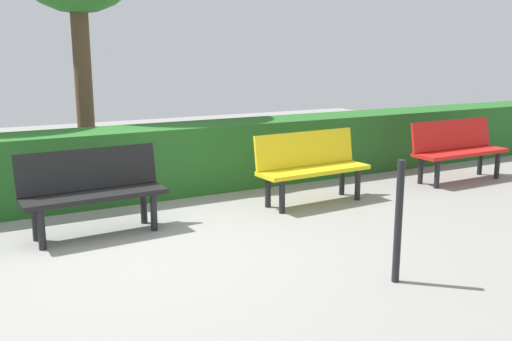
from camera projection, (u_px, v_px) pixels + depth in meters
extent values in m
plane|color=gray|center=(130.00, 248.00, 5.24)|extent=(19.72, 19.72, 0.00)
cube|color=red|center=(461.00, 153.00, 7.89)|extent=(1.52, 0.44, 0.05)
cube|color=red|center=(452.00, 134.00, 8.00)|extent=(1.52, 0.13, 0.42)
cylinder|color=black|center=(497.00, 165.00, 8.09)|extent=(0.07, 0.07, 0.39)
cylinder|color=black|center=(480.00, 162.00, 8.35)|extent=(0.07, 0.07, 0.39)
cylinder|color=black|center=(437.00, 174.00, 7.51)|extent=(0.07, 0.07, 0.39)
cylinder|color=black|center=(421.00, 170.00, 7.77)|extent=(0.07, 0.07, 0.39)
cube|color=yellow|center=(314.00, 170.00, 6.71)|extent=(1.45, 0.49, 0.05)
cube|color=yellow|center=(305.00, 149.00, 6.82)|extent=(1.44, 0.17, 0.42)
cylinder|color=black|center=(358.00, 185.00, 6.92)|extent=(0.07, 0.07, 0.39)
cylinder|color=black|center=(342.00, 180.00, 7.17)|extent=(0.07, 0.07, 0.39)
cylinder|color=black|center=(282.00, 197.00, 6.34)|extent=(0.07, 0.07, 0.39)
cylinder|color=black|center=(268.00, 191.00, 6.60)|extent=(0.07, 0.07, 0.39)
cube|color=black|center=(95.00, 196.00, 5.53)|extent=(1.42, 0.49, 0.05)
cube|color=black|center=(88.00, 169.00, 5.64)|extent=(1.41, 0.18, 0.42)
cylinder|color=black|center=(154.00, 212.00, 5.73)|extent=(0.07, 0.07, 0.39)
cylinder|color=black|center=(144.00, 206.00, 5.98)|extent=(0.07, 0.07, 0.39)
cylinder|color=black|center=(41.00, 230.00, 5.17)|extent=(0.07, 0.07, 0.39)
cylinder|color=black|center=(35.00, 222.00, 5.42)|extent=(0.07, 0.07, 0.39)
cube|color=#266023|center=(172.00, 159.00, 7.27)|extent=(15.72, 0.79, 0.88)
cylinder|color=brown|center=(83.00, 81.00, 8.29)|extent=(0.26, 0.26, 2.78)
cylinder|color=black|center=(398.00, 222.00, 4.38)|extent=(0.06, 0.06, 1.00)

